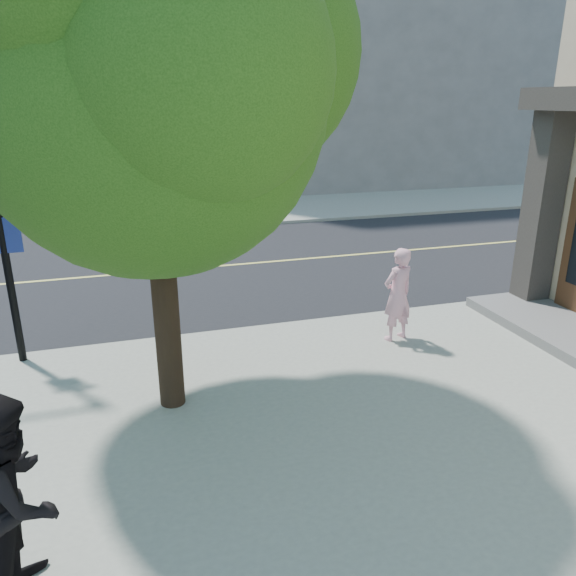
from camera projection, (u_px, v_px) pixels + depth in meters
name	position (u px, v px, depth m)	size (l,w,h in m)	color
ground	(34.00, 358.00, 9.48)	(140.00, 140.00, 0.00)	black
road_ew	(58.00, 280.00, 13.55)	(140.00, 9.00, 0.01)	black
sidewalk_ne	(327.00, 173.00, 32.62)	(29.00, 25.00, 0.12)	gray
filler_ne	(336.00, 44.00, 30.92)	(18.00, 16.00, 14.00)	slate
man_on_phone	(398.00, 295.00, 9.67)	(0.62, 0.40, 1.69)	pink
pedestrian	(16.00, 498.00, 4.57)	(0.93, 0.73, 1.92)	black
street_tree	(157.00, 55.00, 6.42)	(5.35, 4.86, 7.10)	black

